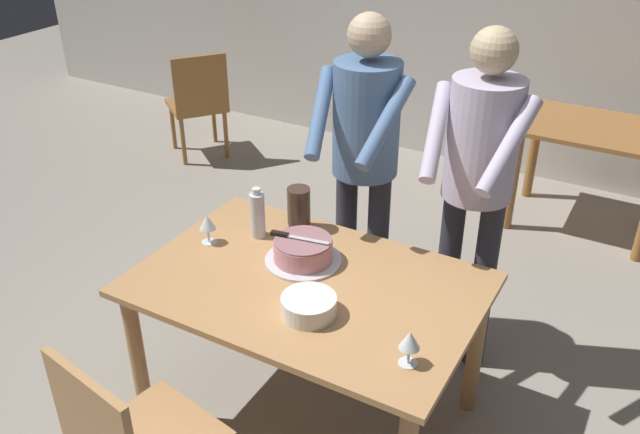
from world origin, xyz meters
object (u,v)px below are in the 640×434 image
object	(u,v)px
person_standing_beside	(478,171)
background_chair_0	(198,101)
water_bottle	(257,214)
person_cutting_cake	(365,149)
hurricane_lamp	(299,208)
wine_glass_near	(410,341)
plate_stack	(309,306)
background_table	(592,149)
cake_on_platter	(303,251)
cake_knife	(288,236)
main_dining_table	(308,303)
wine_glass_far	(207,223)

from	to	relation	value
person_standing_beside	background_chair_0	bearing A→B (deg)	153.35
water_bottle	person_cutting_cake	world-z (taller)	person_cutting_cake
hurricane_lamp	person_standing_beside	size ratio (longest dim) A/B	0.12
wine_glass_near	hurricane_lamp	distance (m)	1.04
plate_stack	background_table	bearing A→B (deg)	76.57
wine_glass_near	background_chair_0	world-z (taller)	background_chair_0
water_bottle	background_table	xyz separation A→B (m)	(1.14, 2.25, -0.29)
hurricane_lamp	background_table	xyz separation A→B (m)	(1.01, 2.09, -0.28)
cake_on_platter	cake_knife	size ratio (longest dim) A/B	1.26
plate_stack	water_bottle	bearing A→B (deg)	141.82
cake_on_platter	plate_stack	distance (m)	0.38
plate_stack	water_bottle	world-z (taller)	water_bottle
person_cutting_cake	background_chair_0	size ratio (longest dim) A/B	1.91
main_dining_table	plate_stack	distance (m)	0.27
cake_knife	water_bottle	world-z (taller)	water_bottle
background_table	background_chair_0	size ratio (longest dim) A/B	1.11
plate_stack	person_standing_beside	world-z (taller)	person_standing_beside
wine_glass_near	person_standing_beside	size ratio (longest dim) A/B	0.08
person_standing_beside	plate_stack	bearing A→B (deg)	-111.18
background_chair_0	background_table	bearing A→B (deg)	6.80
wine_glass_near	cake_on_platter	bearing A→B (deg)	149.69
wine_glass_far	person_standing_beside	xyz separation A→B (m)	(1.02, 0.67, 0.22)
wine_glass_far	background_table	distance (m)	2.75
wine_glass_near	plate_stack	bearing A→B (deg)	170.88
wine_glass_near	background_table	size ratio (longest dim) A/B	0.14
water_bottle	person_standing_beside	world-z (taller)	person_standing_beside
background_chair_0	cake_knife	bearing A→B (deg)	-43.27
person_cutting_cake	background_table	world-z (taller)	person_cutting_cake
cake_on_platter	background_chair_0	world-z (taller)	background_chair_0
water_bottle	background_chair_0	xyz separation A→B (m)	(-1.88, 1.89, -0.37)
hurricane_lamp	main_dining_table	bearing A→B (deg)	-54.49
wine_glass_far	hurricane_lamp	size ratio (longest dim) A/B	0.69
cake_on_platter	background_chair_0	xyz separation A→B (m)	(-2.18, 1.97, -0.31)
wine_glass_near	water_bottle	bearing A→B (deg)	153.81
cake_knife	hurricane_lamp	xyz separation A→B (m)	(-0.10, 0.25, -0.01)
water_bottle	person_cutting_cake	xyz separation A→B (m)	(0.31, 0.48, 0.21)
main_dining_table	hurricane_lamp	bearing A→B (deg)	125.51
cake_knife	wine_glass_near	bearing A→B (deg)	-27.10
main_dining_table	background_chair_0	world-z (taller)	background_chair_0
hurricane_lamp	background_chair_0	world-z (taller)	hurricane_lamp
cake_on_platter	wine_glass_near	world-z (taller)	wine_glass_near
plate_stack	wine_glass_far	bearing A→B (deg)	160.61
cake_on_platter	wine_glass_near	xyz separation A→B (m)	(0.66, -0.39, 0.05)
water_bottle	main_dining_table	bearing A→B (deg)	-28.30
plate_stack	wine_glass_far	world-z (taller)	wine_glass_far
wine_glass_far	plate_stack	bearing A→B (deg)	-19.39
cake_knife	water_bottle	distance (m)	0.24
cake_on_platter	hurricane_lamp	distance (m)	0.30
main_dining_table	cake_on_platter	bearing A→B (deg)	127.14
person_standing_beside	background_table	size ratio (longest dim) A/B	1.72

